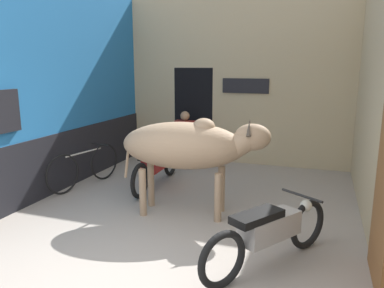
% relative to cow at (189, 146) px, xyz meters
% --- Properties ---
extents(ground_plane, '(30.00, 30.00, 0.00)m').
position_rel_cow_xyz_m(ground_plane, '(-0.05, -2.09, -1.09)').
color(ground_plane, '#9E9389').
extents(wall_left_shopfront, '(0.25, 5.41, 3.83)m').
position_rel_cow_xyz_m(wall_left_shopfront, '(-2.72, 0.60, 0.77)').
color(wall_left_shopfront, '#236BAD').
rests_on(wall_left_shopfront, ground_plane).
extents(wall_back_with_doorway, '(5.19, 0.93, 3.83)m').
position_rel_cow_xyz_m(wall_back_with_doorway, '(-0.35, 3.54, 0.59)').
color(wall_back_with_doorway, '#C6B289').
rests_on(wall_back_with_doorway, ground_plane).
extents(wall_right_with_door, '(0.22, 5.41, 3.83)m').
position_rel_cow_xyz_m(wall_right_with_door, '(2.64, 0.56, 0.81)').
color(wall_right_with_door, '#C6B289').
rests_on(wall_right_with_door, ground_plane).
extents(cow, '(2.31, 1.01, 1.53)m').
position_rel_cow_xyz_m(cow, '(0.00, 0.00, 0.00)').
color(cow, tan).
rests_on(cow, ground_plane).
extents(motorcycle_near, '(1.21, 1.78, 0.75)m').
position_rel_cow_xyz_m(motorcycle_near, '(1.40, -1.17, -0.65)').
color(motorcycle_near, black).
rests_on(motorcycle_near, ground_plane).
extents(motorcycle_far, '(0.58, 2.07, 0.75)m').
position_rel_cow_xyz_m(motorcycle_far, '(-1.05, 1.10, -0.66)').
color(motorcycle_far, black).
rests_on(motorcycle_far, ground_plane).
extents(bicycle, '(0.50, 1.76, 0.75)m').
position_rel_cow_xyz_m(bicycle, '(-2.34, 0.63, -0.71)').
color(bicycle, black).
rests_on(bicycle, ground_plane).
extents(shopkeeper_seated, '(0.45, 0.34, 1.24)m').
position_rel_cow_xyz_m(shopkeeper_seated, '(-1.10, 2.77, -0.43)').
color(shopkeeper_seated, '#282833').
rests_on(shopkeeper_seated, ground_plane).
extents(plastic_stool, '(0.29, 0.29, 0.47)m').
position_rel_cow_xyz_m(plastic_stool, '(-0.74, 2.91, -0.84)').
color(plastic_stool, '#DB6093').
rests_on(plastic_stool, ground_plane).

